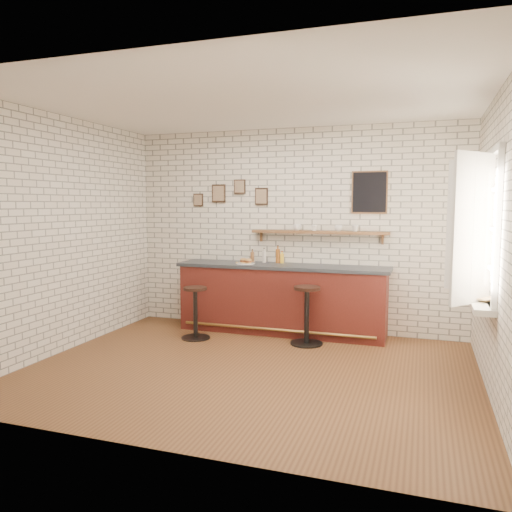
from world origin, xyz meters
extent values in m
plane|color=brown|center=(0.00, 0.00, 0.00)|extent=(5.00, 5.00, 0.00)
cube|color=#581C17|center=(-0.10, 1.70, 0.48)|extent=(3.00, 0.58, 0.96)
cube|color=#2D333A|center=(-0.10, 1.70, 0.98)|extent=(3.10, 0.62, 0.05)
cylinder|color=olive|center=(-0.10, 1.38, 0.12)|extent=(2.79, 0.04, 0.04)
cylinder|color=white|center=(-0.64, 1.63, 1.02)|extent=(0.28, 0.28, 0.01)
cylinder|color=gold|center=(-0.59, 1.67, 1.02)|extent=(0.05, 0.05, 0.00)
cylinder|color=gold|center=(-0.60, 1.62, 1.02)|extent=(0.05, 0.05, 0.00)
cylinder|color=gold|center=(-0.74, 1.70, 1.02)|extent=(0.06, 0.06, 0.00)
cylinder|color=gold|center=(-0.59, 1.68, 1.02)|extent=(0.06, 0.06, 0.00)
cylinder|color=gold|center=(-0.76, 1.60, 1.02)|extent=(0.06, 0.06, 0.00)
cylinder|color=gold|center=(-0.58, 1.65, 1.02)|extent=(0.04, 0.04, 0.00)
cylinder|color=gold|center=(-0.64, 1.59, 1.02)|extent=(0.05, 0.05, 0.00)
cylinder|color=gold|center=(-0.75, 1.56, 1.02)|extent=(0.04, 0.04, 0.00)
cylinder|color=gold|center=(-0.79, 1.66, 1.02)|extent=(0.05, 0.05, 0.00)
cylinder|color=gold|center=(-0.60, 1.59, 1.02)|extent=(0.06, 0.06, 0.00)
cylinder|color=brown|center=(-0.61, 1.87, 1.09)|extent=(0.06, 0.06, 0.15)
cylinder|color=brown|center=(-0.61, 1.87, 1.18)|extent=(0.02, 0.02, 0.03)
cylinder|color=black|center=(-0.61, 1.87, 1.20)|extent=(0.02, 0.02, 0.01)
cylinder|color=silver|center=(-0.42, 1.87, 1.09)|extent=(0.06, 0.06, 0.17)
cylinder|color=silver|center=(-0.42, 1.87, 1.20)|extent=(0.02, 0.02, 0.04)
cylinder|color=black|center=(-0.42, 1.87, 1.22)|extent=(0.02, 0.02, 0.01)
cylinder|color=brown|center=(-0.21, 1.87, 1.11)|extent=(0.06, 0.06, 0.21)
cylinder|color=brown|center=(-0.21, 1.87, 1.24)|extent=(0.02, 0.02, 0.05)
cylinder|color=black|center=(-0.21, 1.87, 1.27)|extent=(0.03, 0.03, 0.01)
cylinder|color=yellow|center=(-0.14, 1.87, 1.08)|extent=(0.06, 0.06, 0.14)
cylinder|color=yellow|center=(-0.14, 1.87, 1.17)|extent=(0.03, 0.03, 0.03)
cylinder|color=maroon|center=(-0.14, 1.87, 1.19)|extent=(0.03, 0.03, 0.01)
cylinder|color=black|center=(-1.16, 1.01, 0.01)|extent=(0.41, 0.41, 0.02)
cylinder|color=black|center=(-1.16, 1.01, 0.36)|extent=(0.06, 0.06, 0.67)
cylinder|color=black|center=(-1.16, 1.01, 0.71)|extent=(0.41, 0.41, 0.04)
cylinder|color=black|center=(0.39, 1.22, 0.01)|extent=(0.44, 0.44, 0.02)
cylinder|color=black|center=(0.39, 1.22, 0.38)|extent=(0.07, 0.07, 0.72)
cylinder|color=black|center=(0.39, 1.22, 0.77)|extent=(0.46, 0.46, 0.04)
cube|color=brown|center=(0.40, 1.90, 1.48)|extent=(2.00, 0.18, 0.04)
cube|color=brown|center=(-0.50, 1.97, 1.40)|extent=(0.03, 0.04, 0.16)
cube|color=brown|center=(1.30, 1.97, 1.40)|extent=(0.03, 0.04, 0.16)
imported|color=white|center=(0.08, 1.90, 1.55)|extent=(0.16, 0.16, 0.09)
imported|color=white|center=(0.33, 1.90, 1.54)|extent=(0.11, 0.11, 0.08)
imported|color=white|center=(0.69, 1.90, 1.54)|extent=(0.15, 0.15, 0.09)
imported|color=white|center=(0.92, 1.90, 1.54)|extent=(0.13, 0.13, 0.09)
cube|color=black|center=(-1.20, 1.98, 2.05)|extent=(0.22, 0.02, 0.28)
cube|color=black|center=(-0.85, 1.98, 2.15)|extent=(0.18, 0.02, 0.22)
cube|color=black|center=(-0.50, 1.98, 2.00)|extent=(0.20, 0.02, 0.26)
cube|color=black|center=(-1.55, 1.98, 1.95)|extent=(0.16, 0.02, 0.20)
cube|color=black|center=(1.10, 1.98, 2.05)|extent=(0.46, 0.02, 0.56)
cube|color=white|center=(2.40, 0.30, 0.90)|extent=(0.20, 1.35, 0.06)
cube|color=white|center=(2.47, 0.30, 2.40)|extent=(0.05, 1.30, 0.06)
cube|color=white|center=(2.47, 0.30, 0.90)|extent=(0.05, 1.30, 0.06)
cube|color=white|center=(2.47, -0.30, 1.65)|extent=(0.05, 0.06, 1.50)
cube|color=white|center=(2.47, 0.90, 1.65)|extent=(0.05, 0.06, 1.50)
cube|color=white|center=(2.32, 0.00, 1.65)|extent=(0.40, 0.46, 1.46)
cube|color=white|center=(2.32, 0.60, 1.65)|extent=(0.40, 0.46, 1.46)
imported|color=tan|center=(2.38, 0.15, 0.94)|extent=(0.18, 0.23, 0.02)
imported|color=tan|center=(2.38, 0.15, 0.96)|extent=(0.28, 0.28, 0.02)
camera|label=1|loc=(1.84, -5.23, 1.89)|focal=35.00mm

